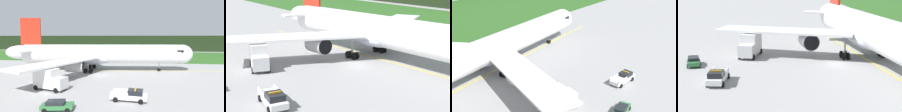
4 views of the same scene
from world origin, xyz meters
TOP-DOWN VIEW (x-y plane):
  - ground at (0.00, 0.00)m, footprint 320.00×320.00m
  - taxiway_centerline_main at (-0.79, 5.86)m, footprint 68.15×7.76m
  - airliner at (-1.55, 5.77)m, footprint 52.62×48.05m
  - ops_pickup_truck at (8.27, -17.00)m, footprint 5.60×2.65m
  - catering_truck at (-6.55, -13.18)m, footprint 6.54×3.99m
  - staff_car at (-1.15, -21.69)m, footprint 4.36×2.56m

SIDE VIEW (x-z plane):
  - ground at x=0.00m, z-range 0.00..0.00m
  - taxiway_centerline_main at x=-0.79m, z-range 0.00..0.01m
  - staff_car at x=-1.15m, z-range 0.05..1.35m
  - ops_pickup_truck at x=8.27m, z-range -0.07..1.87m
  - catering_truck at x=-6.55m, z-range -0.03..3.97m
  - airliner at x=-1.55m, z-range -2.74..12.09m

